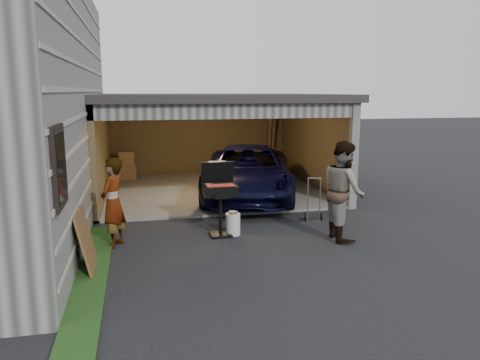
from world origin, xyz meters
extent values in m
plane|color=black|center=(0.00, 0.00, 0.00)|extent=(80.00, 80.00, 0.00)
cube|color=#193814|center=(-2.25, -1.00, 0.03)|extent=(0.50, 8.00, 0.06)
cube|color=#605E59|center=(0.75, 6.50, 0.03)|extent=(6.50, 6.00, 0.06)
cube|color=#4E3A24|center=(0.75, 9.43, 1.35)|extent=(6.50, 0.15, 2.70)
cube|color=#4E3A24|center=(3.92, 6.50, 1.35)|extent=(0.15, 6.00, 2.70)
cube|color=#4E3A24|center=(-2.42, 6.50, 1.35)|extent=(0.15, 6.00, 2.70)
cube|color=#2D2B28|center=(0.75, 6.50, 2.80)|extent=(6.80, 6.30, 0.20)
cube|color=#474744|center=(0.75, 3.58, 2.52)|extent=(6.50, 0.16, 0.36)
cube|color=silver|center=(0.75, 4.80, 2.62)|extent=(6.00, 2.40, 0.06)
cube|color=#474744|center=(3.90, 3.55, 1.35)|extent=(0.20, 0.18, 2.70)
cube|color=brown|center=(-1.80, 8.70, 0.31)|extent=(0.60, 0.50, 0.50)
cube|color=brown|center=(-1.80, 8.70, 0.79)|extent=(0.50, 0.45, 0.45)
cube|color=brown|center=(3.20, 8.60, 0.36)|extent=(0.55, 0.50, 0.60)
cube|color=#56371D|center=(3.38, 9.20, 1.20)|extent=(0.24, 0.43, 2.20)
imported|color=black|center=(1.54, 5.20, 0.71)|extent=(3.53, 5.53, 1.42)
imported|color=silver|center=(-1.95, 1.80, 0.87)|extent=(0.65, 0.75, 1.75)
imported|color=#3F1B18|center=(2.60, 1.30, 1.01)|extent=(0.81, 1.02, 2.02)
cube|color=black|center=(0.19, 2.00, 0.03)|extent=(0.44, 0.44, 0.05)
cylinder|color=black|center=(0.19, 2.00, 0.47)|extent=(0.07, 0.07, 0.88)
cube|color=black|center=(0.19, 2.00, 0.97)|extent=(0.69, 0.48, 0.21)
cube|color=#59595B|center=(0.19, 2.00, 1.06)|extent=(0.63, 0.42, 0.02)
cube|color=black|center=(0.19, 2.30, 1.29)|extent=(0.69, 0.12, 0.48)
cylinder|color=silver|center=(0.46, 2.01, 0.23)|extent=(0.36, 0.36, 0.46)
cube|color=#56371D|center=(-2.34, 0.56, 0.53)|extent=(0.27, 0.95, 1.05)
cube|color=slate|center=(2.50, 2.62, 0.02)|extent=(0.38, 0.30, 0.04)
cylinder|color=black|center=(2.36, 2.79, 0.09)|extent=(0.09, 0.17, 0.17)
cylinder|color=black|center=(2.72, 2.67, 0.09)|extent=(0.09, 0.17, 0.17)
cylinder|color=slate|center=(2.40, 2.78, 0.52)|extent=(0.03, 0.03, 1.00)
cylinder|color=slate|center=(2.67, 2.69, 0.52)|extent=(0.03, 0.03, 1.00)
cylinder|color=slate|center=(2.54, 2.73, 1.00)|extent=(0.28, 0.12, 0.03)
camera|label=1|loc=(-1.45, -7.28, 2.98)|focal=35.00mm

